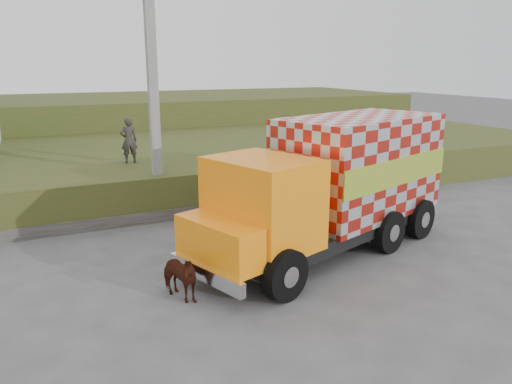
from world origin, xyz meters
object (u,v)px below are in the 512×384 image
cargo_truck (334,184)px  pedestrian (129,140)px  utility_pole (153,97)px  cow (177,276)px

cargo_truck → pedestrian: size_ratio=5.11×
utility_pole → pedestrian: 3.03m
utility_pole → cargo_truck: (3.74, -5.01, -2.18)m
cargo_truck → cow: 5.24m
utility_pole → cow: utility_pole is taller
cargo_truck → utility_pole: bearing=107.8°
utility_pole → cow: 7.28m
cow → pedestrian: bearing=62.9°
utility_pole → pedestrian: size_ratio=4.73×
pedestrian → cargo_truck: bearing=120.4°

